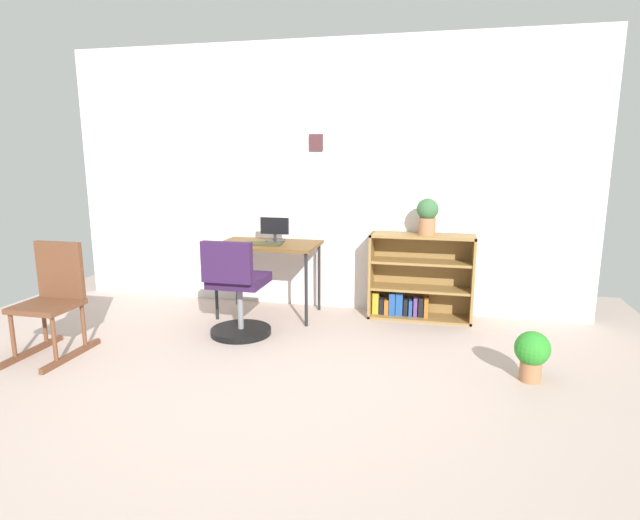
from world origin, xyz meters
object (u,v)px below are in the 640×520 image
Objects in this scene: rocking_chair at (53,298)px; bookshelf_low at (418,280)px; potted_plant_floor at (532,352)px; office_chair at (237,295)px; monitor at (275,230)px; desk at (268,249)px; keyboard at (263,244)px; potted_plant_on_shelf at (427,215)px.

rocking_chair is 3.12m from bookshelf_low.
office_chair is at bearing 170.93° from potted_plant_floor.
rocking_chair is at bearing -133.85° from monitor.
desk is 1.44m from bookshelf_low.
rocking_chair is at bearing -136.86° from keyboard.
rocking_chair is at bearing -149.93° from bookshelf_low.
rocking_chair reaches higher than office_chair.
desk is 2.69× the size of potted_plant_floor.
office_chair is 2.54× the size of potted_plant_on_shelf.
rocking_chair is (-1.34, -1.40, -0.37)m from monitor.
potted_plant_on_shelf reaches higher than keyboard.
rocking_chair is at bearing -151.42° from potted_plant_on_shelf.
keyboard is (-0.02, -0.10, 0.07)m from desk.
office_chair is 1.84m from potted_plant_on_shelf.
potted_plant_floor is at bearing -22.06° from keyboard.
potted_plant_on_shelf reaches higher than potted_plant_floor.
desk is 2.48m from potted_plant_floor.
monitor is 0.33× the size of office_chair.
keyboard reaches higher than potted_plant_floor.
desk is 0.13m from keyboard.
desk is 1.86m from rocking_chair.
desk is 3.41× the size of monitor.
potted_plant_floor is at bearing -57.64° from potted_plant_on_shelf.
monitor reaches higher than desk.
potted_plant_floor is (3.53, 0.30, -0.24)m from rocking_chair.
keyboard is 1.50m from bookshelf_low.
monitor reaches higher than rocking_chair.
desk is 2.80× the size of keyboard.
keyboard is at bearing -168.52° from potted_plant_on_shelf.
rocking_chair is (-1.29, -1.20, -0.27)m from keyboard.
potted_plant_on_shelf is at bearing 29.00° from office_chair.
bookshelf_low is (1.36, 0.17, -0.45)m from monitor.
desk is 1.11× the size of office_chair.
bookshelf_low is at bearing 123.20° from potted_plant_floor.
monitor is 1.43m from potted_plant_on_shelf.
monitor is 0.82× the size of keyboard.
potted_plant_floor is at bearing -56.80° from bookshelf_low.
rocking_chair is 2.46× the size of potted_plant_floor.
keyboard is 1.01× the size of potted_plant_on_shelf.
keyboard is 0.39× the size of rocking_chair.
rocking_chair reaches higher than keyboard.
bookshelf_low reaches higher than keyboard.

